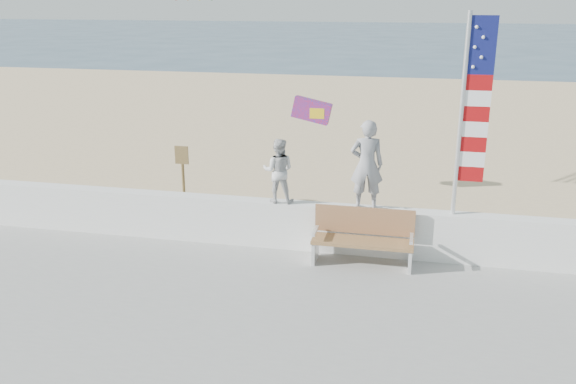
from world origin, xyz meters
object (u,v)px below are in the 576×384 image
adult (367,165)px  bench (363,236)px  flag (470,108)px  child (278,171)px

adult → bench: adult is taller
adult → flag: size_ratio=0.47×
child → flag: 3.57m
flag → child: bearing=180.0°
adult → flag: 2.01m
bench → flag: bearing=15.2°
child → bench: child is taller
adult → bench: bearing=84.3°
child → bench: size_ratio=0.68×
bench → flag: size_ratio=0.51×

